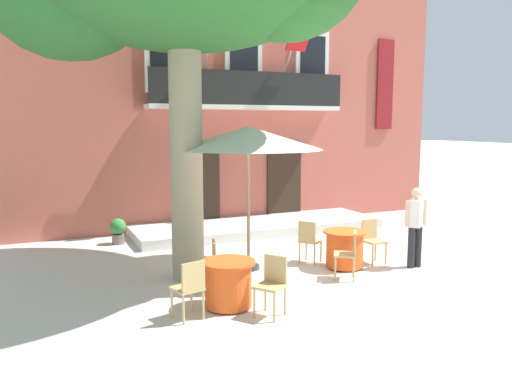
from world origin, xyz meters
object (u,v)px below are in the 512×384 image
cafe_chair_middle_0 (220,262)px  cafe_table_middle (228,284)px  cafe_chair_middle_1 (190,286)px  cafe_umbrella (248,139)px  cafe_chair_middle_2 (272,281)px  pedestrian_near_entrance (416,223)px  cafe_table_near_tree (344,249)px  cafe_chair_near_tree_2 (309,239)px  cafe_chair_near_tree_1 (372,238)px  ground_planter_left (118,230)px  cafe_chair_near_tree_0 (349,252)px

cafe_chair_middle_0 → cafe_table_middle: bearing=-100.4°
cafe_chair_middle_1 → cafe_chair_middle_0: bearing=50.0°
cafe_umbrella → cafe_chair_middle_2: bearing=-105.0°
cafe_table_middle → pedestrian_near_entrance: 4.34m
cafe_umbrella → pedestrian_near_entrance: size_ratio=1.78×
cafe_chair_middle_0 → pedestrian_near_entrance: pedestrian_near_entrance is taller
cafe_chair_middle_0 → cafe_chair_middle_2: (0.36, -1.31, 0.00)m
cafe_table_near_tree → cafe_table_middle: size_ratio=1.00×
cafe_chair_near_tree_2 → cafe_chair_near_tree_1: bearing=-20.7°
cafe_chair_near_tree_1 → cafe_chair_middle_1: bearing=-161.4°
cafe_chair_middle_2 → ground_planter_left: cafe_chair_middle_2 is taller
cafe_umbrella → pedestrian_near_entrance: bearing=-22.0°
cafe_table_near_tree → cafe_chair_near_tree_2: bearing=131.6°
cafe_chair_middle_2 → ground_planter_left: 5.83m
cafe_table_middle → cafe_chair_middle_0: bearing=79.6°
cafe_chair_middle_2 → pedestrian_near_entrance: 3.96m
cafe_table_near_tree → cafe_chair_middle_1: (-3.65, -1.38, 0.14)m
cafe_table_middle → cafe_chair_middle_2: 0.77m
cafe_chair_near_tree_1 → ground_planter_left: 6.01m
cafe_umbrella → cafe_table_near_tree: bearing=-21.8°
cafe_chair_middle_0 → ground_planter_left: bearing=103.4°
cafe_chair_middle_2 → pedestrian_near_entrance: (3.77, 1.15, 0.39)m
cafe_table_middle → cafe_chair_middle_1: bearing=-159.7°
cafe_chair_near_tree_1 → cafe_table_middle: (-3.69, -1.22, -0.14)m
ground_planter_left → pedestrian_near_entrance: pedestrian_near_entrance is taller
cafe_chair_middle_2 → cafe_table_middle: bearing=131.2°
cafe_chair_near_tree_1 → ground_planter_left: cafe_chair_near_tree_1 is taller
cafe_chair_near_tree_2 → cafe_chair_middle_1: (-3.15, -1.95, 0.00)m
ground_planter_left → pedestrian_near_entrance: size_ratio=0.38×
cafe_chair_middle_1 → pedestrian_near_entrance: size_ratio=0.56×
cafe_chair_near_tree_2 → cafe_umbrella: size_ratio=0.31×
cafe_chair_middle_1 → pedestrian_near_entrance: pedestrian_near_entrance is taller
cafe_chair_near_tree_0 → pedestrian_near_entrance: 1.73m
cafe_chair_near_tree_0 → cafe_table_middle: cafe_chair_near_tree_0 is taller
cafe_chair_near_tree_2 → cafe_table_middle: 2.97m
cafe_table_middle → cafe_chair_middle_1: 0.77m
cafe_chair_near_tree_2 → ground_planter_left: 4.78m
cafe_chair_near_tree_2 → cafe_chair_middle_0: same height
cafe_chair_middle_1 → cafe_chair_middle_2: (1.20, -0.31, 0.00)m
ground_planter_left → cafe_chair_middle_0: bearing=-76.6°
cafe_chair_middle_0 → pedestrian_near_entrance: bearing=-2.3°
cafe_chair_middle_1 → cafe_table_middle: bearing=20.3°
cafe_chair_near_tree_2 → cafe_table_middle: size_ratio=1.05×
pedestrian_near_entrance → cafe_table_near_tree: bearing=157.7°
cafe_chair_middle_0 → ground_planter_left: 4.47m
pedestrian_near_entrance → ground_planter_left: bearing=138.9°
cafe_chair_middle_2 → cafe_umbrella: (0.65, 2.41, 2.08)m
cafe_chair_middle_0 → cafe_chair_middle_1: same height
cafe_chair_near_tree_1 → cafe_chair_near_tree_2: size_ratio=1.00×
cafe_chair_near_tree_2 → cafe_chair_middle_2: bearing=-130.8°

